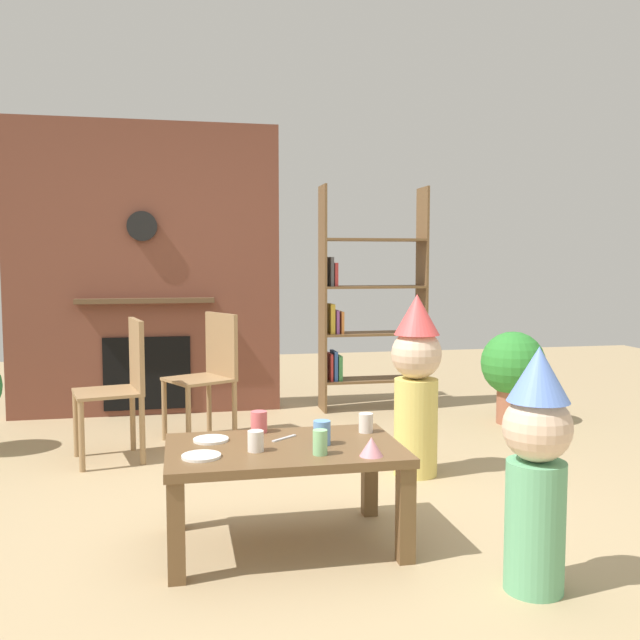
% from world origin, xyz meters
% --- Properties ---
extents(ground_plane, '(12.00, 12.00, 0.00)m').
position_xyz_m(ground_plane, '(0.00, 0.00, 0.00)').
color(ground_plane, tan).
extents(brick_fireplace_feature, '(2.20, 0.28, 2.40)m').
position_xyz_m(brick_fireplace_feature, '(-0.87, 2.60, 1.19)').
color(brick_fireplace_feature, brown).
rests_on(brick_fireplace_feature, ground_plane).
extents(bookshelf, '(0.90, 0.28, 1.90)m').
position_xyz_m(bookshelf, '(0.95, 2.40, 0.87)').
color(bookshelf, brown).
rests_on(bookshelf, ground_plane).
extents(coffee_table, '(1.04, 0.65, 0.45)m').
position_xyz_m(coffee_table, '(-0.16, -0.32, 0.38)').
color(coffee_table, brown).
rests_on(coffee_table, ground_plane).
extents(paper_cup_near_left, '(0.08, 0.08, 0.11)m').
position_xyz_m(paper_cup_near_left, '(0.01, -0.33, 0.51)').
color(paper_cup_near_left, '#669EE0').
rests_on(paper_cup_near_left, coffee_table).
extents(paper_cup_near_right, '(0.08, 0.08, 0.10)m').
position_xyz_m(paper_cup_near_right, '(-0.24, -0.05, 0.50)').
color(paper_cup_near_right, '#E5666B').
rests_on(paper_cup_near_right, coffee_table).
extents(paper_cup_center, '(0.07, 0.07, 0.09)m').
position_xyz_m(paper_cup_center, '(0.26, -0.16, 0.50)').
color(paper_cup_center, silver).
rests_on(paper_cup_center, coffee_table).
extents(paper_cup_far_left, '(0.06, 0.06, 0.11)m').
position_xyz_m(paper_cup_far_left, '(-0.03, -0.49, 0.51)').
color(paper_cup_far_left, '#8CD18C').
rests_on(paper_cup_far_left, coffee_table).
extents(paper_cup_far_right, '(0.07, 0.07, 0.09)m').
position_xyz_m(paper_cup_far_right, '(-0.29, -0.38, 0.50)').
color(paper_cup_far_right, silver).
rests_on(paper_cup_far_right, coffee_table).
extents(paper_plate_front, '(0.16, 0.16, 0.01)m').
position_xyz_m(paper_plate_front, '(-0.47, -0.17, 0.46)').
color(paper_plate_front, white).
rests_on(paper_plate_front, coffee_table).
extents(paper_plate_rear, '(0.16, 0.16, 0.01)m').
position_xyz_m(paper_plate_rear, '(-0.53, -0.43, 0.46)').
color(paper_plate_rear, white).
rests_on(paper_plate_rear, coffee_table).
extents(birthday_cake_slice, '(0.10, 0.10, 0.08)m').
position_xyz_m(birthday_cake_slice, '(0.17, -0.55, 0.49)').
color(birthday_cake_slice, pink).
rests_on(birthday_cake_slice, coffee_table).
extents(table_fork, '(0.13, 0.11, 0.01)m').
position_xyz_m(table_fork, '(-0.14, -0.20, 0.46)').
color(table_fork, silver).
rests_on(table_fork, coffee_table).
extents(child_with_cone_hat, '(0.26, 0.26, 0.95)m').
position_xyz_m(child_with_cone_hat, '(0.72, -0.94, 0.50)').
color(child_with_cone_hat, '#66B27F').
rests_on(child_with_cone_hat, ground_plane).
extents(child_in_pink, '(0.30, 0.30, 1.08)m').
position_xyz_m(child_in_pink, '(0.76, 0.54, 0.57)').
color(child_in_pink, '#E0CC66').
rests_on(child_in_pink, ground_plane).
extents(dining_chair_left, '(0.48, 0.48, 0.90)m').
position_xyz_m(dining_chair_left, '(-0.97, 1.23, 0.51)').
color(dining_chair_left, '#9E7A51').
rests_on(dining_chair_left, ground_plane).
extents(dining_chair_middle, '(0.54, 0.54, 0.90)m').
position_xyz_m(dining_chair_middle, '(-0.40, 1.63, 0.51)').
color(dining_chair_middle, '#9E7A51').
rests_on(dining_chair_middle, ground_plane).
extents(potted_plant_tall, '(0.50, 0.50, 0.72)m').
position_xyz_m(potted_plant_tall, '(1.94, 1.64, 0.44)').
color(potted_plant_tall, '#9E5B42').
rests_on(potted_plant_tall, ground_plane).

